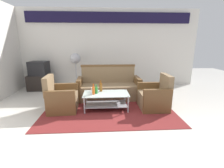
{
  "coord_description": "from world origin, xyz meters",
  "views": [
    {
      "loc": [
        -0.28,
        -3.0,
        1.6
      ],
      "look_at": [
        -0.05,
        0.68,
        0.65
      ],
      "focal_mm": 25.51,
      "sensor_mm": 36.0,
      "label": 1
    }
  ],
  "objects_px": {
    "armchair_left": "(62,99)",
    "cup": "(93,90)",
    "bottle_green": "(96,90)",
    "bottle_brown": "(101,87)",
    "couch": "(109,88)",
    "tv_stand": "(41,83)",
    "pedestal_fan": "(76,61)",
    "television": "(39,68)",
    "coffee_table": "(106,99)",
    "armchair_right": "(154,97)",
    "bottle_orange": "(93,90)"
  },
  "relations": [
    {
      "from": "television",
      "to": "pedestal_fan",
      "type": "xyz_separation_m",
      "value": [
        1.24,
        0.05,
        0.25
      ]
    },
    {
      "from": "coffee_table",
      "to": "cup",
      "type": "bearing_deg",
      "value": 152.45
    },
    {
      "from": "armchair_left",
      "to": "tv_stand",
      "type": "distance_m",
      "value": 2.17
    },
    {
      "from": "bottle_brown",
      "to": "armchair_left",
      "type": "bearing_deg",
      "value": -170.38
    },
    {
      "from": "couch",
      "to": "bottle_green",
      "type": "distance_m",
      "value": 0.89
    },
    {
      "from": "couch",
      "to": "armchair_left",
      "type": "bearing_deg",
      "value": 32.94
    },
    {
      "from": "tv_stand",
      "to": "coffee_table",
      "type": "bearing_deg",
      "value": -39.19
    },
    {
      "from": "armchair_left",
      "to": "television",
      "type": "relative_size",
      "value": 1.3
    },
    {
      "from": "armchair_right",
      "to": "bottle_orange",
      "type": "height_order",
      "value": "armchair_right"
    },
    {
      "from": "armchair_right",
      "to": "television",
      "type": "height_order",
      "value": "television"
    },
    {
      "from": "armchair_left",
      "to": "television",
      "type": "distance_m",
      "value": 2.23
    },
    {
      "from": "bottle_green",
      "to": "bottle_brown",
      "type": "relative_size",
      "value": 0.77
    },
    {
      "from": "armchair_right",
      "to": "coffee_table",
      "type": "bearing_deg",
      "value": 89.54
    },
    {
      "from": "armchair_left",
      "to": "cup",
      "type": "height_order",
      "value": "armchair_left"
    },
    {
      "from": "armchair_left",
      "to": "bottle_orange",
      "type": "bearing_deg",
      "value": 81.47
    },
    {
      "from": "armchair_right",
      "to": "tv_stand",
      "type": "bearing_deg",
      "value": 62.09
    },
    {
      "from": "coffee_table",
      "to": "television",
      "type": "bearing_deg",
      "value": 140.77
    },
    {
      "from": "cup",
      "to": "bottle_brown",
      "type": "bearing_deg",
      "value": -1.64
    },
    {
      "from": "bottle_brown",
      "to": "tv_stand",
      "type": "relative_size",
      "value": 0.37
    },
    {
      "from": "couch",
      "to": "coffee_table",
      "type": "xyz_separation_m",
      "value": [
        -0.1,
        -0.81,
        -0.04
      ]
    },
    {
      "from": "coffee_table",
      "to": "bottle_green",
      "type": "bearing_deg",
      "value": 178.14
    },
    {
      "from": "television",
      "to": "bottle_green",
      "type": "bearing_deg",
      "value": 145.82
    },
    {
      "from": "couch",
      "to": "tv_stand",
      "type": "bearing_deg",
      "value": -24.89
    },
    {
      "from": "bottle_brown",
      "to": "tv_stand",
      "type": "distance_m",
      "value": 2.71
    },
    {
      "from": "couch",
      "to": "cup",
      "type": "distance_m",
      "value": 0.79
    },
    {
      "from": "cup",
      "to": "pedestal_fan",
      "type": "distance_m",
      "value": 1.92
    },
    {
      "from": "couch",
      "to": "bottle_green",
      "type": "bearing_deg",
      "value": 65.8
    },
    {
      "from": "bottle_brown",
      "to": "television",
      "type": "distance_m",
      "value": 2.71
    },
    {
      "from": "pedestal_fan",
      "to": "coffee_table",
      "type": "bearing_deg",
      "value": -61.88
    },
    {
      "from": "bottle_orange",
      "to": "pedestal_fan",
      "type": "relative_size",
      "value": 0.21
    },
    {
      "from": "armchair_right",
      "to": "cup",
      "type": "xyz_separation_m",
      "value": [
        -1.54,
        0.19,
        0.17
      ]
    },
    {
      "from": "tv_stand",
      "to": "television",
      "type": "height_order",
      "value": "television"
    },
    {
      "from": "coffee_table",
      "to": "pedestal_fan",
      "type": "height_order",
      "value": "pedestal_fan"
    },
    {
      "from": "tv_stand",
      "to": "pedestal_fan",
      "type": "distance_m",
      "value": 1.45
    },
    {
      "from": "bottle_green",
      "to": "cup",
      "type": "bearing_deg",
      "value": 119.79
    },
    {
      "from": "couch",
      "to": "armchair_left",
      "type": "distance_m",
      "value": 1.43
    },
    {
      "from": "couch",
      "to": "television",
      "type": "bearing_deg",
      "value": -24.95
    },
    {
      "from": "armchair_right",
      "to": "cup",
      "type": "distance_m",
      "value": 1.56
    },
    {
      "from": "armchair_left",
      "to": "bottle_orange",
      "type": "distance_m",
      "value": 0.81
    },
    {
      "from": "bottle_green",
      "to": "cup",
      "type": "relative_size",
      "value": 2.25
    },
    {
      "from": "couch",
      "to": "tv_stand",
      "type": "relative_size",
      "value": 2.27
    },
    {
      "from": "cup",
      "to": "pedestal_fan",
      "type": "bearing_deg",
      "value": 111.54
    },
    {
      "from": "television",
      "to": "pedestal_fan",
      "type": "height_order",
      "value": "pedestal_fan"
    },
    {
      "from": "armchair_right",
      "to": "coffee_table",
      "type": "height_order",
      "value": "armchair_right"
    },
    {
      "from": "coffee_table",
      "to": "pedestal_fan",
      "type": "relative_size",
      "value": 0.87
    },
    {
      "from": "bottle_orange",
      "to": "pedestal_fan",
      "type": "height_order",
      "value": "pedestal_fan"
    },
    {
      "from": "armchair_left",
      "to": "bottle_orange",
      "type": "xyz_separation_m",
      "value": [
        0.78,
        -0.07,
        0.22
      ]
    },
    {
      "from": "couch",
      "to": "armchair_right",
      "type": "bearing_deg",
      "value": 141.78
    },
    {
      "from": "coffee_table",
      "to": "bottle_green",
      "type": "distance_m",
      "value": 0.33
    },
    {
      "from": "bottle_brown",
      "to": "cup",
      "type": "xyz_separation_m",
      "value": [
        -0.2,
        0.01,
        -0.06
      ]
    }
  ]
}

